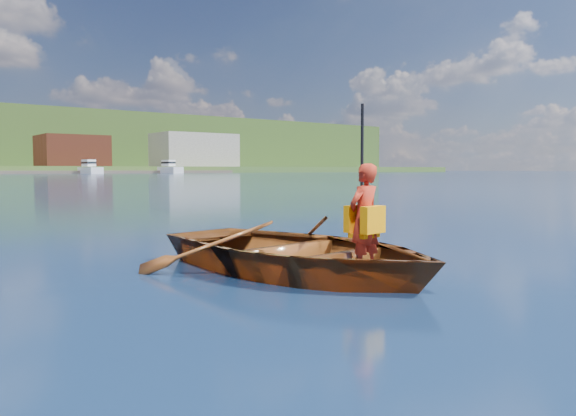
# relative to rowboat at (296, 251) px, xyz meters

# --- Properties ---
(ground) EXTENTS (600.00, 600.00, 0.00)m
(ground) POSITION_rel_rowboat_xyz_m (-0.13, 0.04, -0.26)
(ground) COLOR #0D273E
(ground) RESTS_ON ground
(rowboat) EXTENTS (3.39, 4.34, 0.82)m
(rowboat) POSITION_rel_rowboat_xyz_m (0.00, 0.00, 0.00)
(rowboat) COLOR brown
(rowboat) RESTS_ON ground
(child_paddler) EXTENTS (0.48, 0.38, 1.90)m
(child_paddler) POSITION_rel_rowboat_xyz_m (0.28, -0.87, 0.45)
(child_paddler) COLOR red
(child_paddler) RESTS_ON ground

